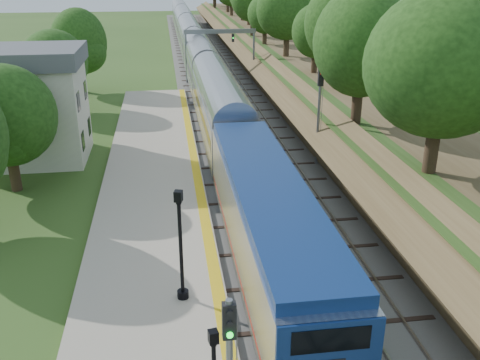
{
  "coord_description": "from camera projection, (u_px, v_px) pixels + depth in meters",
  "views": [
    {
      "loc": [
        -4.1,
        -8.5,
        13.3
      ],
      "look_at": [
        -0.5,
        17.05,
        2.8
      ],
      "focal_mm": 40.0,
      "sensor_mm": 36.0,
      "label": 1
    }
  ],
  "objects": [
    {
      "name": "signal_gantry",
      "position": [
        220.0,
        41.0,
        62.28
      ],
      "size": [
        8.4,
        0.38,
        6.2
      ],
      "color": "slate",
      "rests_on": "ground"
    },
    {
      "name": "embankment",
      "position": [
        277.0,
        58.0,
        68.97
      ],
      "size": [
        10.64,
        170.0,
        11.7
      ],
      "color": "brown",
      "rests_on": "ground"
    },
    {
      "name": "lamppost_far",
      "position": [
        181.0,
        252.0,
        21.43
      ],
      "size": [
        0.48,
        0.48,
        4.83
      ],
      "color": "black",
      "rests_on": "platform"
    },
    {
      "name": "yellow_stripe",
      "position": [
        207.0,
        233.0,
        27.56
      ],
      "size": [
        0.55,
        68.0,
        0.01
      ],
      "primitive_type": "cube",
      "color": "gold",
      "rests_on": "platform"
    },
    {
      "name": "train",
      "position": [
        195.0,
        52.0,
        70.7
      ],
      "size": [
        3.08,
        123.42,
        4.53
      ],
      "color": "black",
      "rests_on": "trackbed"
    },
    {
      "name": "trackbed",
      "position": [
        213.0,
        74.0,
        68.6
      ],
      "size": [
        9.5,
        170.0,
        0.28
      ],
      "color": "#4C4944",
      "rests_on": "ground"
    },
    {
      "name": "station_building",
      "position": [
        24.0,
        104.0,
        37.5
      ],
      "size": [
        8.6,
        6.6,
        8.0
      ],
      "color": "white",
      "rests_on": "ground"
    },
    {
      "name": "platform",
      "position": [
        152.0,
        240.0,
        27.27
      ],
      "size": [
        6.4,
        68.0,
        0.38
      ],
      "primitive_type": "cube",
      "color": "#A79C86",
      "rests_on": "ground"
    },
    {
      "name": "signal_farside",
      "position": [
        319.0,
        107.0,
        36.34
      ],
      "size": [
        0.37,
        0.29,
        6.72
      ],
      "color": "slate",
      "rests_on": "ground"
    },
    {
      "name": "trees_behind_platform",
      "position": [
        37.0,
        136.0,
        29.14
      ],
      "size": [
        7.82,
        53.32,
        7.21
      ],
      "color": "#332316",
      "rests_on": "ground"
    }
  ]
}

